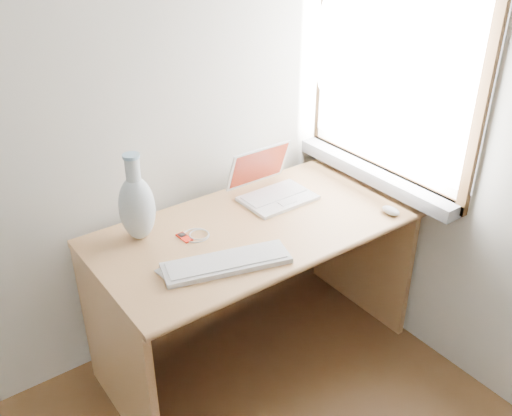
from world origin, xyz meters
TOP-DOWN VIEW (x-y plane):
  - window at (1.72, 1.30)m, footprint 0.11×0.99m
  - desk at (1.03, 1.41)m, footprint 1.38×0.69m
  - laptop at (1.24, 1.49)m, footprint 0.32×0.27m
  - external_keyboard at (0.77, 1.15)m, footprint 0.51×0.28m
  - mouse at (1.56, 1.05)m, footprint 0.06×0.09m
  - ipod at (0.73, 1.41)m, footprint 0.04×0.08m
  - cable_coil at (0.78, 1.40)m, footprint 0.12×0.12m
  - remote at (0.55, 1.24)m, footprint 0.04×0.09m
  - vase at (0.59, 1.52)m, footprint 0.14×0.14m

SIDE VIEW (x-z plane):
  - desk at x=1.03m, z-range 0.16..0.89m
  - cable_coil at x=0.78m, z-range 0.73..0.74m
  - remote at x=0.55m, z-range 0.73..0.74m
  - ipod at x=0.73m, z-range 0.73..0.74m
  - external_keyboard at x=0.77m, z-range 0.73..0.75m
  - mouse at x=1.56m, z-range 0.73..0.76m
  - laptop at x=1.24m, z-range 0.67..0.89m
  - vase at x=0.59m, z-range 0.70..1.06m
  - window at x=1.72m, z-range 0.72..1.83m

